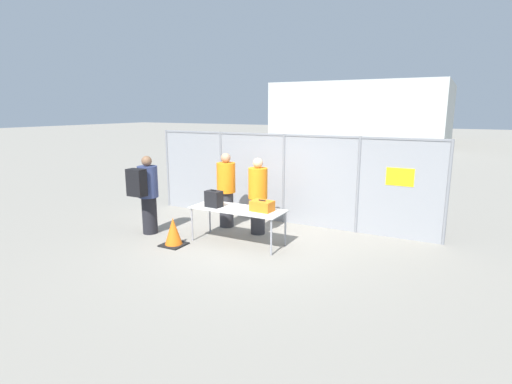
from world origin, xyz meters
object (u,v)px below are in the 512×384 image
at_px(security_worker_near, 258,195).
at_px(security_worker_far, 226,189).
at_px(suitcase_black, 214,199).
at_px(traffic_cone, 173,233).
at_px(inspection_table, 238,211).
at_px(traveler_hooded, 146,192).
at_px(suitcase_orange, 262,206).
at_px(utility_trailer, 331,193).

relative_size(security_worker_near, security_worker_far, 0.97).
distance_m(suitcase_black, traffic_cone, 1.14).
relative_size(inspection_table, security_worker_near, 1.16).
height_order(inspection_table, security_worker_far, security_worker_far).
distance_m(traveler_hooded, security_worker_near, 2.59).
height_order(suitcase_orange, security_worker_near, security_worker_near).
relative_size(utility_trailer, traffic_cone, 7.04).
bearing_deg(traveler_hooded, utility_trailer, 36.93).
relative_size(security_worker_far, traffic_cone, 3.01).
xyz_separation_m(suitcase_black, security_worker_near, (0.61, 0.92, -0.03)).
xyz_separation_m(suitcase_black, utility_trailer, (1.28, 4.40, -0.56)).
distance_m(suitcase_orange, security_worker_far, 1.72).
distance_m(security_worker_near, security_worker_far, 0.97).
xyz_separation_m(inspection_table, traffic_cone, (-1.15, -0.80, -0.44)).
bearing_deg(inspection_table, traveler_hooded, -168.81).
bearing_deg(traffic_cone, suitcase_orange, 26.47).
xyz_separation_m(inspection_table, suitcase_black, (-0.54, -0.11, 0.23)).
distance_m(inspection_table, traffic_cone, 1.47).
bearing_deg(suitcase_black, inspection_table, 11.84).
bearing_deg(suitcase_black, traffic_cone, -131.37).
relative_size(security_worker_near, traffic_cone, 2.92).
relative_size(suitcase_orange, traveler_hooded, 0.26).
distance_m(suitcase_black, utility_trailer, 4.62).
bearing_deg(traveler_hooded, inspection_table, -9.92).
height_order(suitcase_black, traffic_cone, suitcase_black).
height_order(suitcase_orange, traveler_hooded, traveler_hooded).
bearing_deg(traffic_cone, suitcase_black, 48.63).
height_order(security_worker_near, traffic_cone, security_worker_near).
height_order(suitcase_black, utility_trailer, suitcase_black).
height_order(traveler_hooded, traffic_cone, traveler_hooded).
distance_m(inspection_table, traveler_hooded, 2.27).
xyz_separation_m(inspection_table, suitcase_orange, (0.57, 0.05, 0.16)).
height_order(security_worker_near, utility_trailer, security_worker_near).
bearing_deg(traveler_hooded, suitcase_orange, -11.09).
xyz_separation_m(suitcase_black, traffic_cone, (-0.60, -0.69, -0.67)).
xyz_separation_m(suitcase_black, traveler_hooded, (-1.66, -0.32, 0.05)).
height_order(suitcase_black, suitcase_orange, suitcase_black).
distance_m(suitcase_black, traveler_hooded, 1.70).
distance_m(suitcase_orange, traffic_cone, 2.01).
xyz_separation_m(suitcase_black, suitcase_orange, (1.11, 0.17, -0.07)).
relative_size(inspection_table, utility_trailer, 0.48).
bearing_deg(utility_trailer, suitcase_orange, -92.31).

